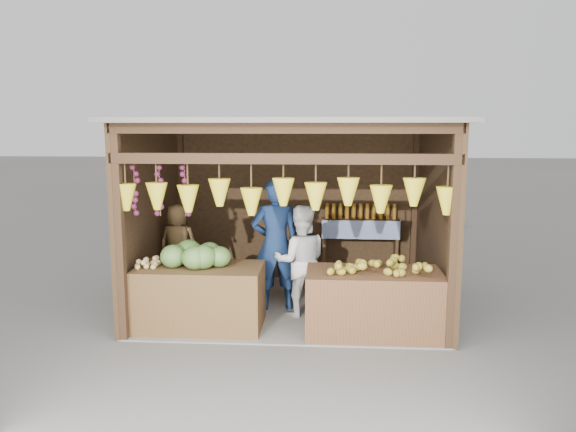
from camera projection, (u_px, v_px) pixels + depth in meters
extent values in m
plane|color=#514F49|center=(291.00, 306.00, 8.09)|extent=(80.00, 80.00, 0.00)
cube|color=slate|center=(291.00, 305.00, 8.09)|extent=(4.00, 3.00, 0.02)
cube|color=black|center=(297.00, 203.00, 9.36)|extent=(4.00, 0.06, 2.60)
cube|color=black|center=(152.00, 216.00, 8.02)|extent=(0.06, 3.00, 2.60)
cube|color=black|center=(435.00, 219.00, 7.75)|extent=(0.06, 3.00, 2.60)
cube|color=#605B54|center=(291.00, 121.00, 7.68)|extent=(4.30, 3.30, 0.06)
cube|color=black|center=(119.00, 235.00, 6.60)|extent=(0.11, 0.11, 2.60)
cube|color=black|center=(454.00, 239.00, 6.33)|extent=(0.11, 0.11, 2.60)
cube|color=black|center=(182.00, 202.00, 9.44)|extent=(0.11, 0.11, 2.60)
cube|color=black|center=(415.00, 204.00, 9.17)|extent=(0.11, 0.11, 2.60)
cube|color=black|center=(283.00, 159.00, 6.32)|extent=(4.00, 0.12, 0.12)
cube|color=black|center=(283.00, 128.00, 6.27)|extent=(4.00, 0.12, 0.12)
cube|color=#382314|center=(360.00, 220.00, 9.13)|extent=(1.25, 0.30, 0.05)
cube|color=#382314|center=(324.00, 251.00, 9.26)|extent=(0.05, 0.28, 1.05)
cube|color=#382314|center=(396.00, 252.00, 9.18)|extent=(0.05, 0.28, 1.05)
cube|color=blue|center=(361.00, 230.00, 9.00)|extent=(1.25, 0.02, 0.30)
cube|color=#52351B|center=(200.00, 297.00, 7.15)|extent=(1.59, 0.85, 0.81)
cube|color=#482A18|center=(373.00, 303.00, 6.92)|extent=(1.65, 0.85, 0.81)
cube|color=black|center=(180.00, 293.00, 8.23)|extent=(0.31, 0.31, 0.29)
imported|color=navy|center=(276.00, 245.00, 7.78)|extent=(0.76, 0.58, 1.87)
imported|color=silver|center=(301.00, 261.00, 7.58)|extent=(0.80, 0.65, 1.52)
imported|color=#503A20|center=(178.00, 244.00, 8.12)|extent=(0.61, 0.43, 1.17)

